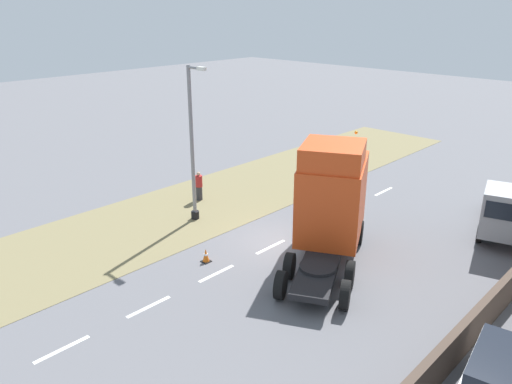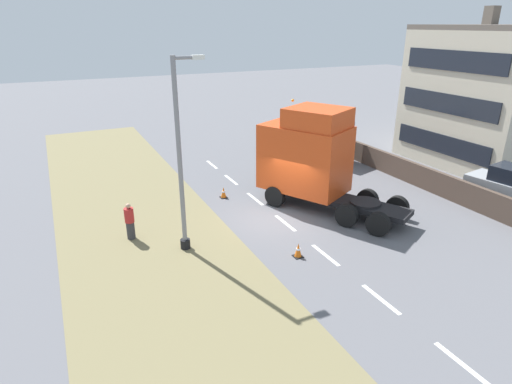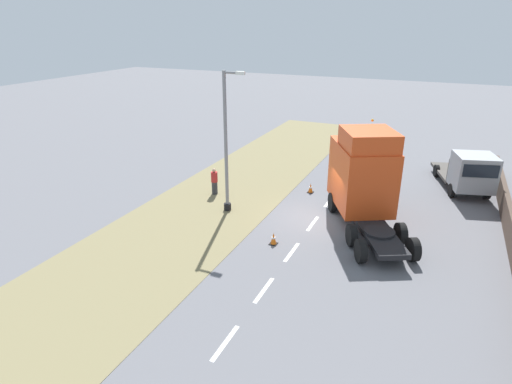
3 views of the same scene
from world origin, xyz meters
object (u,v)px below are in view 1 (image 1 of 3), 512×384
(lorry_cab, at_px, (332,198))
(lamp_post, at_px, (193,153))
(flatbed_truck, at_px, (509,213))
(traffic_cone_lead, at_px, (206,256))
(traffic_cone_trailing, at_px, (304,207))
(pedestrian, at_px, (199,186))

(lorry_cab, xyz_separation_m, lamp_post, (-6.80, -1.72, 0.93))
(flatbed_truck, height_order, traffic_cone_lead, flatbed_truck)
(flatbed_truck, relative_size, lamp_post, 0.85)
(traffic_cone_trailing, bearing_deg, pedestrian, -153.76)
(lamp_post, bearing_deg, pedestrian, 135.97)
(flatbed_truck, distance_m, traffic_cone_trailing, 9.36)
(pedestrian, height_order, traffic_cone_lead, pedestrian)
(pedestrian, bearing_deg, traffic_cone_trailing, 26.24)
(lamp_post, bearing_deg, flatbed_truck, 33.43)
(lorry_cab, bearing_deg, lamp_post, 166.64)
(traffic_cone_trailing, bearing_deg, lamp_post, -127.39)
(pedestrian, xyz_separation_m, traffic_cone_trailing, (5.19, 2.56, -0.50))
(flatbed_truck, height_order, pedestrian, flatbed_truck)
(pedestrian, distance_m, traffic_cone_trailing, 5.81)
(traffic_cone_lead, bearing_deg, flatbed_truck, 51.66)
(flatbed_truck, height_order, traffic_cone_trailing, flatbed_truck)
(flatbed_truck, relative_size, traffic_cone_lead, 10.94)
(flatbed_truck, xyz_separation_m, lamp_post, (-11.93, -7.88, 1.99))
(flatbed_truck, height_order, lamp_post, lamp_post)
(lorry_cab, relative_size, lamp_post, 0.99)
(lorry_cab, bearing_deg, traffic_cone_lead, -153.68)
(lorry_cab, xyz_separation_m, traffic_cone_lead, (-3.12, -4.27, -2.16))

